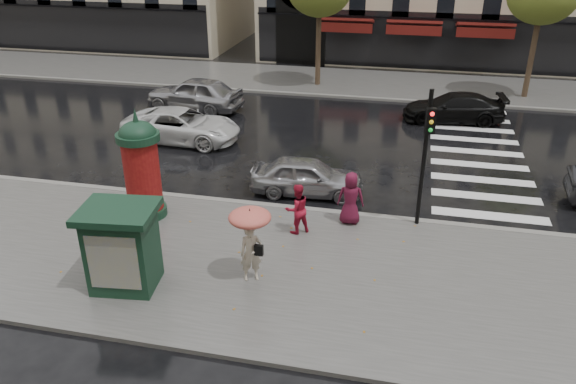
% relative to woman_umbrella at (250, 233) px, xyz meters
% --- Properties ---
extents(ground, '(160.00, 160.00, 0.00)m').
position_rel_woman_umbrella_xyz_m(ground, '(0.36, 1.13, -1.47)').
color(ground, black).
rests_on(ground, ground).
extents(near_sidewalk, '(90.00, 7.00, 0.12)m').
position_rel_woman_umbrella_xyz_m(near_sidewalk, '(0.36, 0.63, -1.41)').
color(near_sidewalk, '#474744').
rests_on(near_sidewalk, ground).
extents(far_sidewalk, '(90.00, 6.00, 0.12)m').
position_rel_woman_umbrella_xyz_m(far_sidewalk, '(0.36, 20.13, -1.41)').
color(far_sidewalk, '#474744').
rests_on(far_sidewalk, ground).
extents(near_kerb, '(90.00, 0.25, 0.14)m').
position_rel_woman_umbrella_xyz_m(near_kerb, '(0.36, 4.13, -1.40)').
color(near_kerb, slate).
rests_on(near_kerb, ground).
extents(far_kerb, '(90.00, 0.25, 0.14)m').
position_rel_woman_umbrella_xyz_m(far_kerb, '(0.36, 17.13, -1.40)').
color(far_kerb, slate).
rests_on(far_kerb, ground).
extents(zebra_crossing, '(3.60, 11.75, 0.01)m').
position_rel_woman_umbrella_xyz_m(zebra_crossing, '(6.36, 10.73, -1.46)').
color(zebra_crossing, silver).
rests_on(zebra_crossing, ground).
extents(woman_umbrella, '(1.06, 1.06, 2.04)m').
position_rel_woman_umbrella_xyz_m(woman_umbrella, '(0.00, 0.00, 0.00)').
color(woman_umbrella, '#BAAD99').
rests_on(woman_umbrella, near_sidewalk).
extents(woman_red, '(0.94, 0.91, 1.53)m').
position_rel_woman_umbrella_xyz_m(woman_red, '(0.64, 2.61, -0.58)').
color(woman_red, '#A9142C').
rests_on(woman_red, near_sidewalk).
extents(man_burgundy, '(0.83, 0.57, 1.64)m').
position_rel_woman_umbrella_xyz_m(man_burgundy, '(2.08, 3.53, -0.53)').
color(man_burgundy, '#561128').
rests_on(man_burgundy, near_sidewalk).
extents(morris_column, '(1.28, 1.28, 3.46)m').
position_rel_woman_umbrella_xyz_m(morris_column, '(-4.16, 2.64, 0.31)').
color(morris_column, '#123020').
rests_on(morris_column, near_sidewalk).
extents(traffic_light, '(0.30, 0.41, 4.17)m').
position_rel_woman_umbrella_xyz_m(traffic_light, '(4.11, 3.85, 1.18)').
color(traffic_light, black).
rests_on(traffic_light, near_sidewalk).
extents(newsstand, '(1.97, 1.72, 2.17)m').
position_rel_woman_umbrella_xyz_m(newsstand, '(-3.00, -0.94, -0.23)').
color(newsstand, '#123020').
rests_on(newsstand, near_sidewalk).
extents(car_silver, '(3.89, 1.81, 1.29)m').
position_rel_woman_umbrella_xyz_m(car_silver, '(0.38, 5.47, -0.82)').
color(car_silver, '#98989D').
rests_on(car_silver, ground).
extents(car_white, '(4.97, 2.42, 1.36)m').
position_rel_woman_umbrella_xyz_m(car_white, '(-5.70, 9.31, -0.78)').
color(car_white, silver).
rests_on(car_white, ground).
extents(car_black, '(4.69, 2.28, 1.32)m').
position_rel_woman_umbrella_xyz_m(car_black, '(5.53, 14.47, -0.81)').
color(car_black, black).
rests_on(car_black, ground).
extents(car_far_silver, '(4.96, 2.52, 1.62)m').
position_rel_woman_umbrella_xyz_m(car_far_silver, '(-6.76, 13.54, -0.66)').
color(car_far_silver, '#9A9A9E').
rests_on(car_far_silver, ground).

